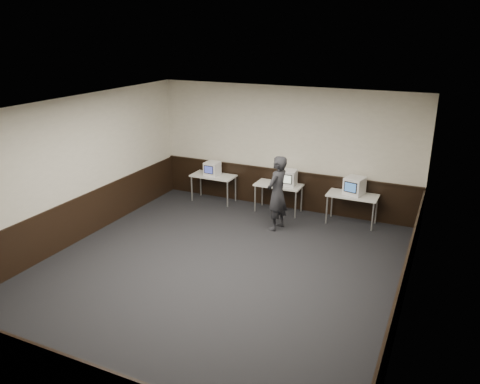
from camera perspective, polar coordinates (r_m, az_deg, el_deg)
name	(u,v)px	position (r m, az deg, el deg)	size (l,w,h in m)	color
floor	(214,273)	(9.33, -3.18, -9.82)	(8.00, 8.00, 0.00)	black
ceiling	(211,110)	(8.26, -3.59, 9.96)	(8.00, 8.00, 0.00)	white
back_wall	(285,149)	(12.19, 5.50, 5.28)	(7.00, 7.00, 0.00)	beige
front_wall	(45,307)	(5.81, -22.68, -12.79)	(7.00, 7.00, 0.00)	beige
left_wall	(68,173)	(10.70, -20.19, 2.16)	(8.00, 8.00, 0.00)	beige
right_wall	(411,228)	(7.76, 20.16, -4.18)	(8.00, 8.00, 0.00)	beige
wainscot_back	(283,189)	(12.48, 5.31, 0.36)	(6.98, 0.04, 1.00)	black
wainscot_left	(75,221)	(11.04, -19.46, -3.31)	(0.04, 7.98, 1.00)	black
wainscot_right	(402,290)	(8.25, 19.13, -11.20)	(0.04, 7.98, 1.00)	black
wainscot_rail	(284,171)	(12.30, 5.36, 2.62)	(6.98, 0.06, 0.04)	black
desk_left	(213,178)	(12.82, -3.26, 1.77)	(1.20, 0.60, 0.75)	silver
desk_center	(279,187)	(12.08, 4.73, 0.63)	(1.20, 0.60, 0.75)	silver
desk_right	(353,197)	(11.62, 13.55, -0.64)	(1.20, 0.60, 0.75)	silver
emac_left	(212,169)	(12.74, -3.41, 2.87)	(0.38, 0.41, 0.37)	white
emac_center	(288,178)	(11.96, 5.91, 1.76)	(0.42, 0.45, 0.39)	white
emac_right	(354,186)	(11.56, 13.78, 0.74)	(0.52, 0.53, 0.43)	white
person	(277,193)	(10.96, 4.56, -0.15)	(0.65, 0.43, 1.79)	#232428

